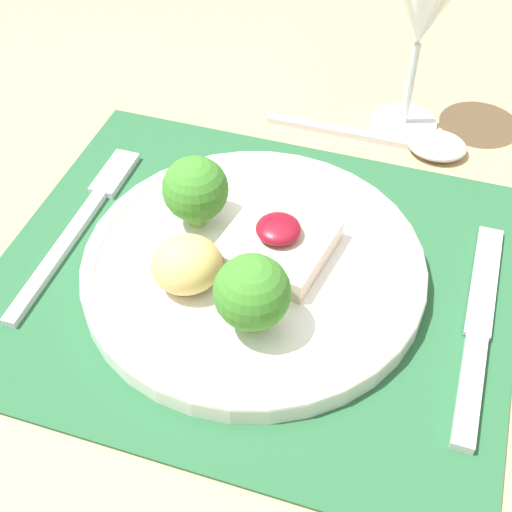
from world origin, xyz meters
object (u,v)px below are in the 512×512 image
Objects in this scene: knife at (476,341)px; wine_glass_near at (424,8)px; dinner_plate at (250,259)px; fork at (84,216)px; spoon at (418,143)px.

knife is 1.22× the size of wine_glass_near.
knife is (0.18, -0.01, -0.02)m from dinner_plate.
dinner_plate is at bearing 173.41° from knife.
wine_glass_near is (0.24, 0.23, 0.12)m from fork.
spoon is 1.13× the size of wine_glass_near.
wine_glass_near is (-0.02, 0.03, 0.12)m from spoon.
fork is 0.35m from wine_glass_near.
spoon is 0.13m from wine_glass_near.
knife is (0.34, -0.03, 0.00)m from fork.
wine_glass_near is at bearing 71.11° from dinner_plate.
knife is 1.08× the size of spoon.
dinner_plate is 0.24m from spoon.
wine_glass_near is at bearing 40.10° from fork.
spoon reaches higher than knife.
knife is at bearing -8.14° from fork.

